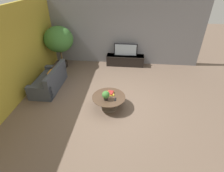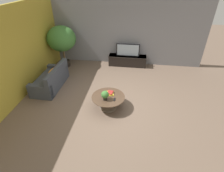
{
  "view_description": "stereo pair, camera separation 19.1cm",
  "coord_description": "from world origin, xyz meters",
  "px_view_note": "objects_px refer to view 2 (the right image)",
  "views": [
    {
      "loc": [
        0.45,
        -4.79,
        3.75
      ],
      "look_at": [
        -0.06,
        0.14,
        0.55
      ],
      "focal_mm": 28.0,
      "sensor_mm": 36.0,
      "label": 1
    },
    {
      "loc": [
        0.64,
        -4.77,
        3.75
      ],
      "look_at": [
        -0.06,
        0.14,
        0.55
      ],
      "focal_mm": 28.0,
      "sensor_mm": 36.0,
      "label": 2
    }
  ],
  "objects_px": {
    "potted_plant_tabletop": "(105,95)",
    "coffee_table": "(108,100)",
    "television": "(128,50)",
    "couch_by_wall": "(51,80)",
    "potted_palm_tall": "(62,39)",
    "media_console": "(127,60)"
  },
  "relations": [
    {
      "from": "potted_palm_tall",
      "to": "potted_plant_tabletop",
      "type": "bearing_deg",
      "value": -50.14
    },
    {
      "from": "television",
      "to": "coffee_table",
      "type": "distance_m",
      "value": 3.31
    },
    {
      "from": "media_console",
      "to": "potted_plant_tabletop",
      "type": "height_order",
      "value": "potted_plant_tabletop"
    },
    {
      "from": "couch_by_wall",
      "to": "potted_palm_tall",
      "type": "distance_m",
      "value": 2.09
    },
    {
      "from": "potted_plant_tabletop",
      "to": "coffee_table",
      "type": "bearing_deg",
      "value": 67.59
    },
    {
      "from": "potted_plant_tabletop",
      "to": "media_console",
      "type": "bearing_deg",
      "value": 82.1
    },
    {
      "from": "media_console",
      "to": "couch_by_wall",
      "type": "xyz_separation_m",
      "value": [
        -2.79,
        -2.31,
        0.03
      ]
    },
    {
      "from": "coffee_table",
      "to": "potted_plant_tabletop",
      "type": "distance_m",
      "value": 0.36
    },
    {
      "from": "media_console",
      "to": "potted_plant_tabletop",
      "type": "bearing_deg",
      "value": -97.9
    },
    {
      "from": "television",
      "to": "coffee_table",
      "type": "xyz_separation_m",
      "value": [
        -0.41,
        -3.25,
        -0.47
      ]
    },
    {
      "from": "media_console",
      "to": "potted_plant_tabletop",
      "type": "distance_m",
      "value": 3.47
    },
    {
      "from": "couch_by_wall",
      "to": "coffee_table",
      "type": "bearing_deg",
      "value": 68.32
    },
    {
      "from": "potted_palm_tall",
      "to": "potted_plant_tabletop",
      "type": "height_order",
      "value": "potted_palm_tall"
    },
    {
      "from": "coffee_table",
      "to": "couch_by_wall",
      "type": "distance_m",
      "value": 2.57
    },
    {
      "from": "coffee_table",
      "to": "potted_palm_tall",
      "type": "height_order",
      "value": "potted_palm_tall"
    },
    {
      "from": "coffee_table",
      "to": "potted_palm_tall",
      "type": "relative_size",
      "value": 0.57
    },
    {
      "from": "media_console",
      "to": "television",
      "type": "height_order",
      "value": "television"
    },
    {
      "from": "potted_plant_tabletop",
      "to": "couch_by_wall",
      "type": "bearing_deg",
      "value": 154.23
    },
    {
      "from": "media_console",
      "to": "potted_plant_tabletop",
      "type": "relative_size",
      "value": 5.72
    },
    {
      "from": "television",
      "to": "potted_plant_tabletop",
      "type": "relative_size",
      "value": 3.43
    },
    {
      "from": "media_console",
      "to": "potted_palm_tall",
      "type": "distance_m",
      "value": 3.15
    },
    {
      "from": "television",
      "to": "couch_by_wall",
      "type": "relative_size",
      "value": 0.6
    }
  ]
}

